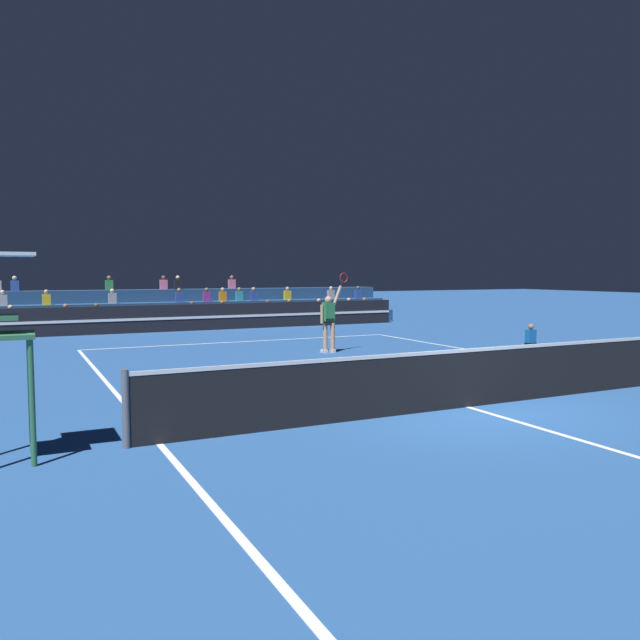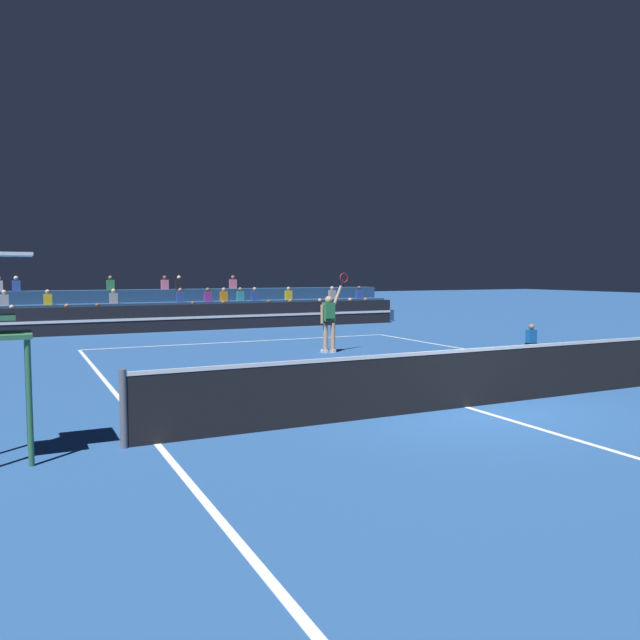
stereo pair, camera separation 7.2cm
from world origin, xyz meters
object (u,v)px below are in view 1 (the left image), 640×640
at_px(umpire_chair, 1,329).
at_px(ball_kid_courtside, 531,341).
at_px(tennis_player, 329,320).
at_px(tennis_ball, 482,358).

relative_size(umpire_chair, ball_kid_courtside, 3.16).
relative_size(tennis_player, tennis_ball, 36.25).
bearing_deg(umpire_chair, tennis_ball, 21.67).
bearing_deg(umpire_chair, tennis_player, 42.37).
bearing_deg(ball_kid_courtside, tennis_ball, -163.61).
bearing_deg(tennis_player, tennis_ball, -45.69).
height_order(umpire_chair, tennis_player, umpire_chair).
distance_m(umpire_chair, ball_kid_courtside, 15.45).
bearing_deg(tennis_ball, tennis_player, 134.31).
height_order(umpire_chair, tennis_ball, umpire_chair).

